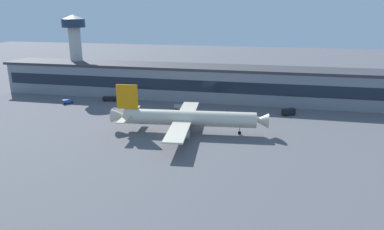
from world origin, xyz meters
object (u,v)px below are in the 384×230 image
at_px(airliner, 187,118).
at_px(crew_van, 289,112).
at_px(pushback_tractor, 180,106).
at_px(control_tower, 75,45).
at_px(belt_loader, 110,99).
at_px(follow_me_car, 68,101).

xyz_separation_m(airliner, crew_van, (34.57, 28.77, -3.59)).
bearing_deg(pushback_tractor, control_tower, 158.28).
distance_m(control_tower, belt_loader, 37.96).
relative_size(airliner, crew_van, 9.60).
bearing_deg(crew_van, airliner, -140.23).
bearing_deg(pushback_tractor, follow_me_car, -177.55).
relative_size(control_tower, follow_me_car, 8.23).
relative_size(crew_van, belt_loader, 0.83).
bearing_deg(control_tower, airliner, -36.80).
bearing_deg(crew_van, pushback_tractor, -179.27).
relative_size(airliner, follow_me_car, 11.64).
relative_size(airliner, control_tower, 1.41).
bearing_deg(follow_me_car, crew_van, 1.64).
bearing_deg(control_tower, pushback_tractor, -21.72).
distance_m(control_tower, pushback_tractor, 67.89).
bearing_deg(follow_me_car, control_tower, 108.93).
xyz_separation_m(control_tower, crew_van, (104.05, -23.20, -21.67)).
height_order(airliner, belt_loader, airliner).
xyz_separation_m(airliner, follow_me_car, (-60.59, 26.04, -3.96)).
distance_m(control_tower, follow_me_car, 35.17).
relative_size(follow_me_car, crew_van, 0.82).
xyz_separation_m(follow_me_car, belt_loader, (16.55, 8.30, 0.06)).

